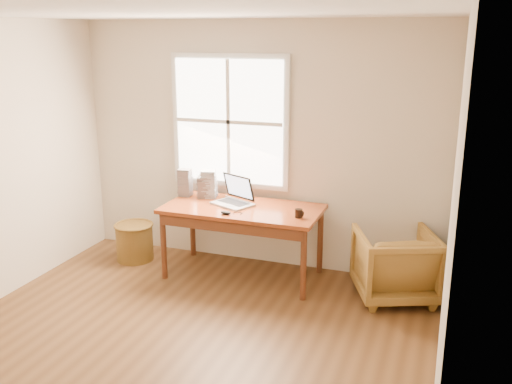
{
  "coord_description": "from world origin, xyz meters",
  "views": [
    {
      "loc": [
        1.98,
        -3.38,
        2.46
      ],
      "look_at": [
        0.2,
        1.65,
        0.97
      ],
      "focal_mm": 40.0,
      "sensor_mm": 36.0,
      "label": 1
    }
  ],
  "objects_px": {
    "armchair": "(395,265)",
    "laptop": "(232,192)",
    "wicker_stool": "(135,242)",
    "cd_stack_a": "(209,184)",
    "desk": "(243,209)",
    "coffee_mug": "(299,213)"
  },
  "relations": [
    {
      "from": "armchair",
      "to": "laptop",
      "type": "xyz_separation_m",
      "value": [
        -1.67,
        0.03,
        0.55
      ]
    },
    {
      "from": "wicker_stool",
      "to": "laptop",
      "type": "relative_size",
      "value": 1.05
    },
    {
      "from": "armchair",
      "to": "laptop",
      "type": "distance_m",
      "value": 1.76
    },
    {
      "from": "cd_stack_a",
      "to": "armchair",
      "type": "bearing_deg",
      "value": -5.78
    },
    {
      "from": "wicker_stool",
      "to": "laptop",
      "type": "bearing_deg",
      "value": 1.33
    },
    {
      "from": "desk",
      "to": "armchair",
      "type": "relative_size",
      "value": 2.18
    },
    {
      "from": "laptop",
      "to": "coffee_mug",
      "type": "relative_size",
      "value": 4.69
    },
    {
      "from": "armchair",
      "to": "cd_stack_a",
      "type": "height_order",
      "value": "cd_stack_a"
    },
    {
      "from": "desk",
      "to": "wicker_stool",
      "type": "relative_size",
      "value": 3.94
    },
    {
      "from": "armchair",
      "to": "coffee_mug",
      "type": "relative_size",
      "value": 8.88
    },
    {
      "from": "wicker_stool",
      "to": "laptop",
      "type": "xyz_separation_m",
      "value": [
        1.18,
        0.03,
        0.69
      ]
    },
    {
      "from": "armchair",
      "to": "wicker_stool",
      "type": "bearing_deg",
      "value": -22.23
    },
    {
      "from": "desk",
      "to": "laptop",
      "type": "distance_m",
      "value": 0.2
    },
    {
      "from": "coffee_mug",
      "to": "cd_stack_a",
      "type": "xyz_separation_m",
      "value": [
        -1.09,
        0.34,
        0.11
      ]
    },
    {
      "from": "coffee_mug",
      "to": "cd_stack_a",
      "type": "bearing_deg",
      "value": -179.89
    },
    {
      "from": "armchair",
      "to": "cd_stack_a",
      "type": "xyz_separation_m",
      "value": [
        -2.01,
        0.2,
        0.57
      ]
    },
    {
      "from": "wicker_stool",
      "to": "laptop",
      "type": "height_order",
      "value": "laptop"
    },
    {
      "from": "cd_stack_a",
      "to": "laptop",
      "type": "bearing_deg",
      "value": -27.24
    },
    {
      "from": "coffee_mug",
      "to": "desk",
      "type": "bearing_deg",
      "value": -174.88
    },
    {
      "from": "laptop",
      "to": "coffee_mug",
      "type": "distance_m",
      "value": 0.77
    },
    {
      "from": "armchair",
      "to": "laptop",
      "type": "bearing_deg",
      "value": -23.17
    },
    {
      "from": "wicker_stool",
      "to": "cd_stack_a",
      "type": "relative_size",
      "value": 1.35
    }
  ]
}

